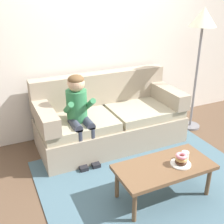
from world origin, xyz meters
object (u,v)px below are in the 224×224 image
(couch, at_px, (109,120))
(person_child, at_px, (79,110))
(toy_controller, at_px, (182,158))
(floor_lamp, at_px, (202,28))
(mug, at_px, (185,156))
(coffee_table, at_px, (164,169))
(donut, at_px, (181,162))

(couch, height_order, person_child, person_child)
(couch, bearing_deg, toy_controller, -52.03)
(person_child, bearing_deg, floor_lamp, 2.47)
(mug, xyz_separation_m, floor_lamp, (1.10, 1.19, 1.10))
(mug, relative_size, floor_lamp, 0.05)
(coffee_table, distance_m, toy_controller, 0.86)
(couch, height_order, toy_controller, couch)
(person_child, bearing_deg, toy_controller, -28.75)
(coffee_table, bearing_deg, mug, 0.69)
(couch, distance_m, toy_controller, 1.12)
(donut, height_order, toy_controller, donut)
(toy_controller, bearing_deg, coffee_table, -122.57)
(couch, height_order, coffee_table, couch)
(person_child, xyz_separation_m, mug, (0.78, -1.11, -0.23))
(couch, distance_m, person_child, 0.63)
(couch, height_order, floor_lamp, floor_lamp)
(toy_controller, bearing_deg, mug, -108.13)
(mug, bearing_deg, person_child, 125.24)
(couch, distance_m, mug, 1.35)
(couch, relative_size, donut, 16.72)
(coffee_table, relative_size, donut, 8.42)
(coffee_table, distance_m, donut, 0.18)
(person_child, height_order, toy_controller, person_child)
(couch, bearing_deg, donut, -82.49)
(couch, relative_size, person_child, 1.82)
(donut, bearing_deg, toy_controller, 47.79)
(mug, distance_m, floor_lamp, 1.95)
(toy_controller, bearing_deg, donut, -111.31)
(coffee_table, distance_m, person_child, 1.27)
(person_child, xyz_separation_m, floor_lamp, (1.88, 0.08, 0.87))
(coffee_table, relative_size, person_child, 0.92)
(coffee_table, xyz_separation_m, floor_lamp, (1.35, 1.19, 1.19))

